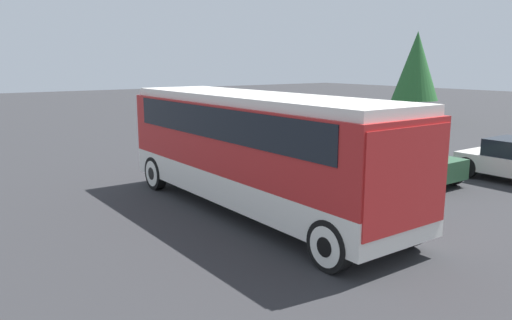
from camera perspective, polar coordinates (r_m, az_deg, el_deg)
ground_plane at (r=13.29m, az=0.00°, el=-5.90°), size 120.00×120.00×0.00m
tour_bus at (r=12.79m, az=0.25°, el=1.97°), size 9.49×2.56×3.09m
parked_car_mid at (r=17.39m, az=15.89°, el=0.16°), size 4.03×1.88×1.41m
tree_left at (r=34.16m, az=17.84°, el=10.18°), size 2.93×2.93×5.83m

